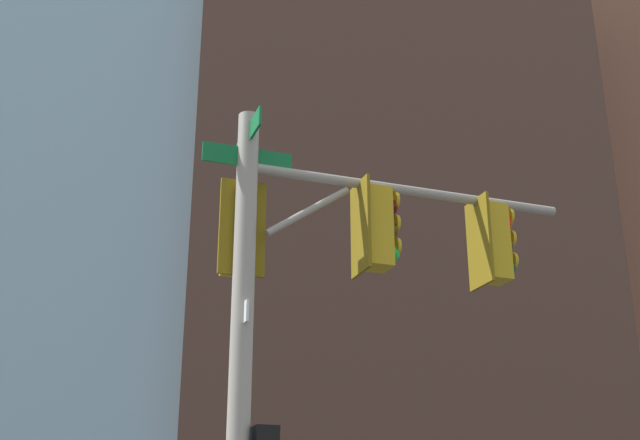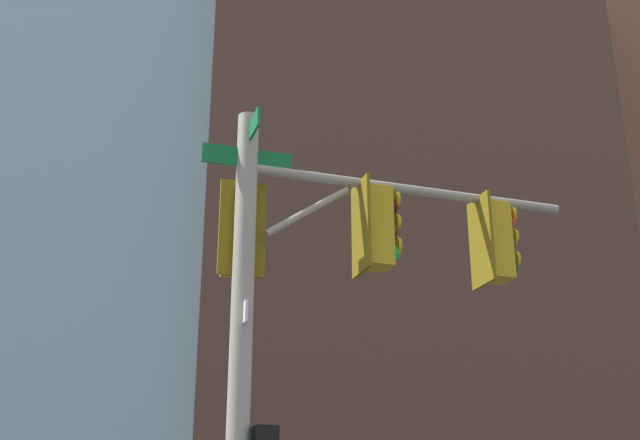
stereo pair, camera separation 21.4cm
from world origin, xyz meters
name	(u,v)px [view 2 (the right image)]	position (x,y,z in m)	size (l,w,h in m)	color
signal_pole_assembly	(322,291)	(-0.05, -1.29, 4.33)	(1.90, 4.48, 6.40)	#9E998C
building_brick_nearside	(518,268)	(44.68, -14.17, 18.95)	(24.54, 21.09, 37.90)	brown
building_brick_midblock	(400,289)	(37.76, -5.58, 15.46)	(22.80, 19.65, 30.93)	#4C3328
building_glass_tower	(98,58)	(43.95, 15.42, 35.00)	(31.64, 28.64, 70.00)	#8CB2C6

